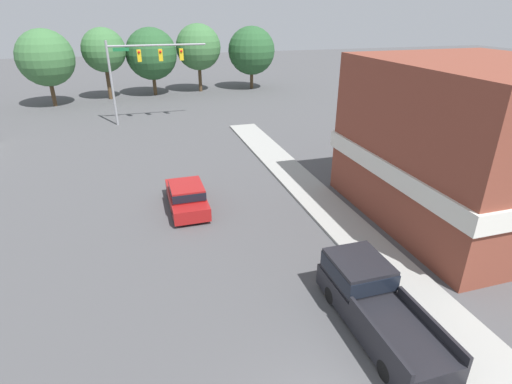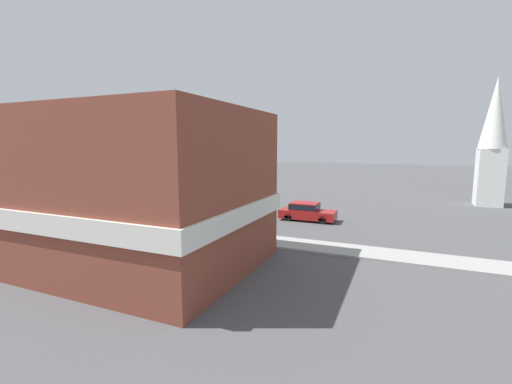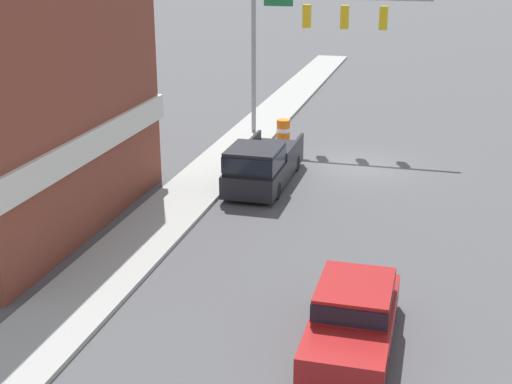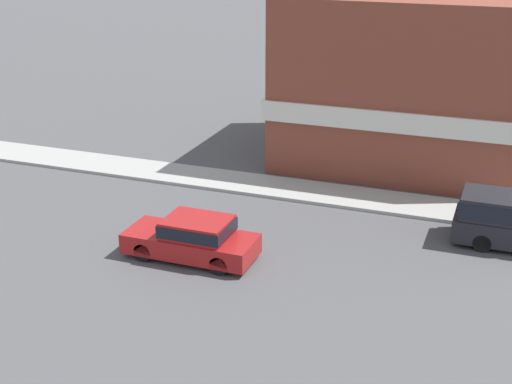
# 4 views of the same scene
# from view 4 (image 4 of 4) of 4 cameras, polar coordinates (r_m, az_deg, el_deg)

# --- Properties ---
(car_lead) EXTENTS (1.89, 4.63, 1.50)m
(car_lead) POSITION_cam_4_polar(r_m,az_deg,el_deg) (24.92, -5.04, -3.64)
(car_lead) COLOR black
(car_lead) RESTS_ON ground
(corner_brick_building) EXTENTS (9.69, 11.34, 7.97)m
(corner_brick_building) POSITION_cam_4_polar(r_m,az_deg,el_deg) (35.22, 11.99, 8.78)
(corner_brick_building) COLOR brown
(corner_brick_building) RESTS_ON ground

